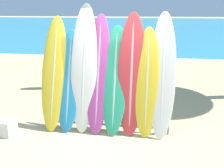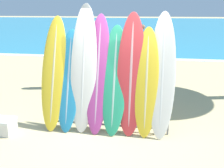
{
  "view_description": "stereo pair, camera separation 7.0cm",
  "coord_description": "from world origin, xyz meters",
  "px_view_note": "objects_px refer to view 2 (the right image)",
  "views": [
    {
      "loc": [
        0.88,
        -4.72,
        2.5
      ],
      "look_at": [
        -0.02,
        1.1,
        0.79
      ],
      "focal_mm": 42.0,
      "sensor_mm": 36.0,
      "label": 1
    },
    {
      "loc": [
        0.95,
        -4.71,
        2.5
      ],
      "look_at": [
        -0.02,
        1.1,
        0.79
      ],
      "focal_mm": 42.0,
      "sensor_mm": 36.0,
      "label": 2
    }
  ],
  "objects_px": {
    "surfboard_rack": "(106,111)",
    "surfboard_slot_5": "(131,74)",
    "person_near_water": "(60,59)",
    "person_mid_beach": "(142,42)",
    "surfboard_slot_2": "(84,68)",
    "surfboard_slot_0": "(54,73)",
    "surfboard_slot_7": "(162,75)",
    "surfboard_slot_3": "(98,74)",
    "surfboard_slot_1": "(69,80)",
    "surfboard_slot_6": "(146,82)",
    "cooler_box": "(2,126)",
    "surfboard_slot_4": "(114,80)"
  },
  "relations": [
    {
      "from": "surfboard_rack",
      "to": "surfboard_slot_5",
      "type": "relative_size",
      "value": 1.07
    },
    {
      "from": "person_near_water",
      "to": "person_mid_beach",
      "type": "distance_m",
      "value": 5.01
    },
    {
      "from": "surfboard_slot_2",
      "to": "surfboard_slot_0",
      "type": "bearing_deg",
      "value": -179.4
    },
    {
      "from": "surfboard_slot_5",
      "to": "surfboard_slot_7",
      "type": "height_order",
      "value": "surfboard_slot_7"
    },
    {
      "from": "surfboard_slot_3",
      "to": "surfboard_slot_7",
      "type": "distance_m",
      "value": 1.31
    },
    {
      "from": "surfboard_rack",
      "to": "surfboard_slot_1",
      "type": "relative_size",
      "value": 1.26
    },
    {
      "from": "surfboard_slot_0",
      "to": "surfboard_slot_5",
      "type": "height_order",
      "value": "surfboard_slot_5"
    },
    {
      "from": "surfboard_slot_0",
      "to": "surfboard_slot_6",
      "type": "xyz_separation_m",
      "value": [
        1.95,
        -0.05,
        -0.1
      ]
    },
    {
      "from": "surfboard_slot_0",
      "to": "surfboard_slot_6",
      "type": "bearing_deg",
      "value": -1.52
    },
    {
      "from": "surfboard_slot_2",
      "to": "surfboard_slot_3",
      "type": "xyz_separation_m",
      "value": [
        0.3,
        0.01,
        -0.11
      ]
    },
    {
      "from": "surfboard_slot_2",
      "to": "person_mid_beach",
      "type": "relative_size",
      "value": 1.46
    },
    {
      "from": "surfboard_slot_2",
      "to": "surfboard_slot_7",
      "type": "bearing_deg",
      "value": 0.31
    },
    {
      "from": "surfboard_slot_3",
      "to": "cooler_box",
      "type": "xyz_separation_m",
      "value": [
        -1.9,
        -0.63,
        -1.04
      ]
    },
    {
      "from": "surfboard_rack",
      "to": "surfboard_slot_5",
      "type": "bearing_deg",
      "value": 10.77
    },
    {
      "from": "surfboard_slot_2",
      "to": "person_near_water",
      "type": "height_order",
      "value": "surfboard_slot_2"
    },
    {
      "from": "surfboard_slot_1",
      "to": "surfboard_rack",
      "type": "bearing_deg",
      "value": -4.81
    },
    {
      "from": "surfboard_rack",
      "to": "person_near_water",
      "type": "height_order",
      "value": "person_near_water"
    },
    {
      "from": "surfboard_slot_4",
      "to": "surfboard_slot_6",
      "type": "height_order",
      "value": "surfboard_slot_4"
    },
    {
      "from": "surfboard_slot_4",
      "to": "surfboard_rack",
      "type": "bearing_deg",
      "value": -154.03
    },
    {
      "from": "surfboard_rack",
      "to": "surfboard_slot_4",
      "type": "distance_m",
      "value": 0.69
    },
    {
      "from": "surfboard_slot_0",
      "to": "surfboard_slot_4",
      "type": "xyz_separation_m",
      "value": [
        1.3,
        -0.02,
        -0.09
      ]
    },
    {
      "from": "surfboard_slot_5",
      "to": "surfboard_slot_7",
      "type": "distance_m",
      "value": 0.62
    },
    {
      "from": "surfboard_rack",
      "to": "cooler_box",
      "type": "distance_m",
      "value": 2.16
    },
    {
      "from": "surfboard_slot_0",
      "to": "surfboard_slot_5",
      "type": "xyz_separation_m",
      "value": [
        1.64,
        -0.01,
        0.04
      ]
    },
    {
      "from": "surfboard_slot_0",
      "to": "surfboard_slot_7",
      "type": "bearing_deg",
      "value": 0.4
    },
    {
      "from": "surfboard_slot_2",
      "to": "surfboard_slot_4",
      "type": "height_order",
      "value": "surfboard_slot_2"
    },
    {
      "from": "surfboard_slot_7",
      "to": "surfboard_slot_3",
      "type": "bearing_deg",
      "value": -179.99
    },
    {
      "from": "surfboard_slot_3",
      "to": "surfboard_slot_0",
      "type": "bearing_deg",
      "value": -179.07
    },
    {
      "from": "surfboard_slot_4",
      "to": "surfboard_slot_3",
      "type": "bearing_deg",
      "value": 173.75
    },
    {
      "from": "surfboard_slot_1",
      "to": "surfboard_slot_7",
      "type": "height_order",
      "value": "surfboard_slot_7"
    },
    {
      "from": "surfboard_slot_5",
      "to": "person_near_water",
      "type": "xyz_separation_m",
      "value": [
        -2.5,
        2.7,
        -0.28
      ]
    },
    {
      "from": "surfboard_rack",
      "to": "surfboard_slot_6",
      "type": "bearing_deg",
      "value": 3.77
    },
    {
      "from": "surfboard_slot_7",
      "to": "cooler_box",
      "type": "bearing_deg",
      "value": -168.89
    },
    {
      "from": "surfboard_slot_5",
      "to": "person_near_water",
      "type": "relative_size",
      "value": 1.42
    },
    {
      "from": "person_near_water",
      "to": "cooler_box",
      "type": "relative_size",
      "value": 3.46
    },
    {
      "from": "surfboard_slot_7",
      "to": "cooler_box",
      "type": "distance_m",
      "value": 3.44
    },
    {
      "from": "person_near_water",
      "to": "person_mid_beach",
      "type": "xyz_separation_m",
      "value": [
        2.33,
        4.44,
        0.04
      ]
    },
    {
      "from": "surfboard_slot_2",
      "to": "surfboard_slot_6",
      "type": "relative_size",
      "value": 1.21
    },
    {
      "from": "surfboard_rack",
      "to": "surfboard_slot_6",
      "type": "distance_m",
      "value": 1.05
    },
    {
      "from": "surfboard_rack",
      "to": "surfboard_slot_5",
      "type": "xyz_separation_m",
      "value": [
        0.51,
        0.1,
        0.79
      ]
    },
    {
      "from": "person_near_water",
      "to": "cooler_box",
      "type": "distance_m",
      "value": 3.4
    },
    {
      "from": "surfboard_slot_3",
      "to": "person_near_water",
      "type": "relative_size",
      "value": 1.39
    },
    {
      "from": "surfboard_slot_0",
      "to": "surfboard_slot_4",
      "type": "distance_m",
      "value": 1.3
    },
    {
      "from": "person_near_water",
      "to": "surfboard_slot_7",
      "type": "bearing_deg",
      "value": 62.45
    },
    {
      "from": "surfboard_slot_4",
      "to": "surfboard_slot_7",
      "type": "relative_size",
      "value": 0.89
    },
    {
      "from": "surfboard_slot_1",
      "to": "surfboard_slot_6",
      "type": "relative_size",
      "value": 0.97
    },
    {
      "from": "surfboard_slot_6",
      "to": "person_near_water",
      "type": "distance_m",
      "value": 3.93
    },
    {
      "from": "surfboard_slot_0",
      "to": "surfboard_slot_5",
      "type": "relative_size",
      "value": 0.97
    },
    {
      "from": "person_mid_beach",
      "to": "cooler_box",
      "type": "relative_size",
      "value": 3.6
    },
    {
      "from": "surfboard_slot_1",
      "to": "surfboard_slot_6",
      "type": "bearing_deg",
      "value": -0.47
    }
  ]
}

